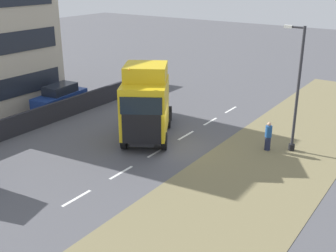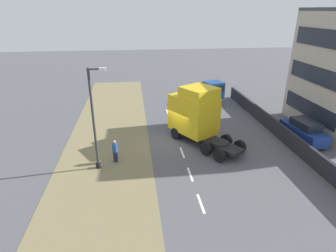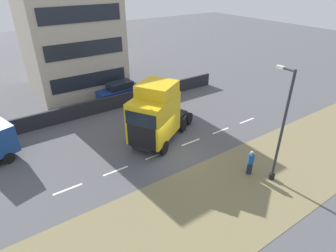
% 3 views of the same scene
% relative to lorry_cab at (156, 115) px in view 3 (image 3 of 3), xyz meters
% --- Properties ---
extents(ground_plane, '(120.00, 120.00, 0.00)m').
position_rel_lorry_cab_xyz_m(ground_plane, '(-1.50, 0.06, -2.40)').
color(ground_plane, '#515156').
rests_on(ground_plane, ground).
extents(grass_verge, '(7.00, 44.00, 0.01)m').
position_rel_lorry_cab_xyz_m(grass_verge, '(-7.50, 0.06, -2.40)').
color(grass_verge, olive).
rests_on(grass_verge, ground).
extents(lane_markings, '(0.16, 17.80, 0.00)m').
position_rel_lorry_cab_xyz_m(lane_markings, '(-1.50, -0.64, -2.40)').
color(lane_markings, white).
rests_on(lane_markings, ground).
extents(boundary_wall, '(0.25, 24.00, 1.35)m').
position_rel_lorry_cab_xyz_m(boundary_wall, '(7.50, 0.06, -1.73)').
color(boundary_wall, '#232328').
rests_on(boundary_wall, ground).
extents(building_block, '(9.19, 8.99, 11.84)m').
position_rel_lorry_cab_xyz_m(building_block, '(15.48, 0.98, 2.97)').
color(building_block, '#B7AD99').
rests_on(building_block, ground).
extents(lorry_cab, '(5.68, 7.05, 4.92)m').
position_rel_lorry_cab_xyz_m(lorry_cab, '(0.00, 0.00, 0.00)').
color(lorry_cab, black).
rests_on(lorry_cab, ground).
extents(parked_car, '(2.18, 4.65, 1.92)m').
position_rel_lorry_cab_xyz_m(parked_car, '(9.21, -1.37, -1.46)').
color(parked_car, navy).
rests_on(parked_car, ground).
extents(lamp_post, '(1.30, 0.36, 7.22)m').
position_rel_lorry_cab_xyz_m(lamp_post, '(-7.83, -3.74, 0.89)').
color(lamp_post, black).
rests_on(lamp_post, ground).
extents(pedestrian, '(0.39, 0.39, 1.75)m').
position_rel_lorry_cab_xyz_m(pedestrian, '(-6.70, -2.98, -1.55)').
color(pedestrian, '#1E233D').
rests_on(pedestrian, ground).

